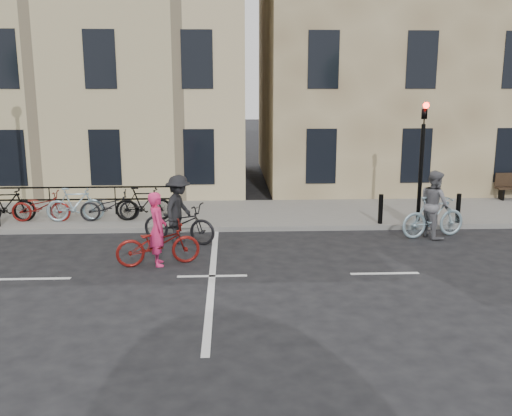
{
  "coord_description": "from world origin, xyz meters",
  "views": [
    {
      "loc": [
        0.42,
        -12.45,
        4.3
      ],
      "look_at": [
        1.11,
        2.26,
        1.1
      ],
      "focal_mm": 40.0,
      "sensor_mm": 36.0,
      "label": 1
    }
  ],
  "objects_px": {
    "traffic_light": "(422,147)",
    "cyclist_grey": "(434,210)",
    "cyclist_dark": "(179,216)",
    "cyclist_pink": "(158,240)"
  },
  "relations": [
    {
      "from": "traffic_light",
      "to": "cyclist_grey",
      "type": "xyz_separation_m",
      "value": [
        0.04,
        -1.19,
        -1.67
      ]
    },
    {
      "from": "cyclist_pink",
      "to": "cyclist_grey",
      "type": "xyz_separation_m",
      "value": [
        7.56,
        2.22,
        0.16
      ]
    },
    {
      "from": "traffic_light",
      "to": "cyclist_dark",
      "type": "height_order",
      "value": "traffic_light"
    },
    {
      "from": "traffic_light",
      "to": "cyclist_grey",
      "type": "distance_m",
      "value": 2.05
    },
    {
      "from": "cyclist_pink",
      "to": "cyclist_dark",
      "type": "distance_m",
      "value": 2.0
    },
    {
      "from": "cyclist_dark",
      "to": "cyclist_grey",
      "type": "bearing_deg",
      "value": -67.09
    },
    {
      "from": "traffic_light",
      "to": "cyclist_grey",
      "type": "relative_size",
      "value": 1.88
    },
    {
      "from": "traffic_light",
      "to": "cyclist_grey",
      "type": "bearing_deg",
      "value": -88.18
    },
    {
      "from": "traffic_light",
      "to": "cyclist_pink",
      "type": "relative_size",
      "value": 1.83
    },
    {
      "from": "traffic_light",
      "to": "cyclist_pink",
      "type": "xyz_separation_m",
      "value": [
        -7.52,
        -3.41,
        -1.83
      ]
    }
  ]
}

